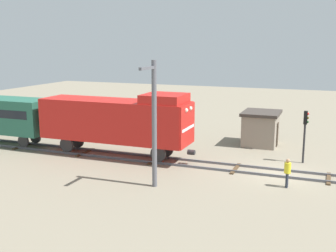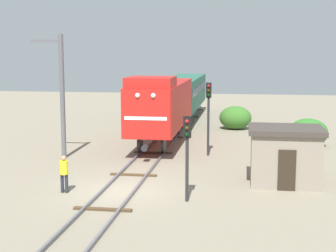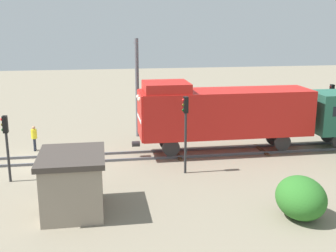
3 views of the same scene
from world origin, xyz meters
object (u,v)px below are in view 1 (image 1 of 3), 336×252
object	(u,v)px
locomotive	(117,119)
traffic_signal_mid	(174,111)
worker_near_track	(287,171)
catenary_mast	(154,121)
relay_hut	(261,128)
traffic_signal_near	(305,127)

from	to	relation	value
locomotive	traffic_signal_mid	xyz separation A→B (m)	(3.40, -3.11, 0.29)
worker_near_track	catenary_mast	xyz separation A→B (m)	(-2.67, 7.15, 2.87)
traffic_signal_mid	relay_hut	bearing A→B (deg)	-55.53
traffic_signal_mid	locomotive	bearing A→B (deg)	137.59
traffic_signal_mid	traffic_signal_near	bearing A→B (deg)	-91.19
traffic_signal_mid	relay_hut	xyz separation A→B (m)	(4.10, -5.97, -1.67)
locomotive	catenary_mast	size ratio (longest dim) A/B	1.60
traffic_signal_near	catenary_mast	xyz separation A→B (m)	(-8.27, 7.67, 1.32)
catenary_mast	traffic_signal_near	bearing A→B (deg)	-42.86
traffic_signal_mid	worker_near_track	size ratio (longest dim) A/B	2.60
locomotive	worker_near_track	bearing A→B (deg)	-101.14
worker_near_track	traffic_signal_near	bearing A→B (deg)	60.75
catenary_mast	relay_hut	world-z (taller)	catenary_mast
locomotive	traffic_signal_mid	distance (m)	4.61
traffic_signal_mid	worker_near_track	distance (m)	10.97
traffic_signal_mid	relay_hut	size ratio (longest dim) A/B	1.26
locomotive	traffic_signal_near	bearing A→B (deg)	-75.86
catenary_mast	relay_hut	size ratio (longest dim) A/B	2.07
worker_near_track	catenary_mast	world-z (taller)	catenary_mast
traffic_signal_near	locomotive	bearing A→B (deg)	104.14
worker_near_track	relay_hut	world-z (taller)	relay_hut
locomotive	catenary_mast	xyz separation A→B (m)	(-5.07, -5.03, 1.10)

